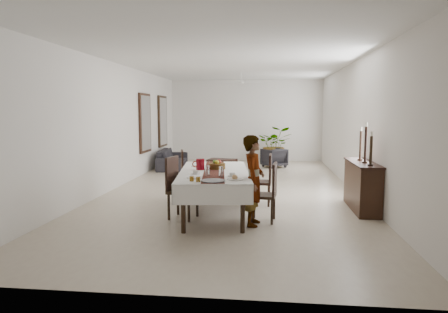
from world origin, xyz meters
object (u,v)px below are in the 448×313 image
red_pitcher (200,164)px  sofa (173,159)px  dining_table_top (214,173)px  woman (253,181)px  sideboard_body (362,187)px

red_pitcher → sofa: size_ratio=0.10×
red_pitcher → dining_table_top: bearing=-24.2°
dining_table_top → red_pitcher: bearing=149.0°
sofa → red_pitcher: bearing=-167.8°
sofa → woman: bearing=-162.0°
dining_table_top → woman: woman is taller
woman → dining_table_top: bearing=52.2°
sideboard_body → red_pitcher: bearing=-171.1°
dining_table_top → sofa: bearing=103.9°
sideboard_body → dining_table_top: bearing=-167.8°
woman → sofa: (-3.06, 6.72, -0.47)m
woman → sideboard_body: (2.13, 1.33, -0.32)m
dining_table_top → sideboard_body: (2.91, 0.63, -0.33)m
sideboard_body → woman: bearing=-148.0°
red_pitcher → woman: (1.07, -0.83, -0.16)m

